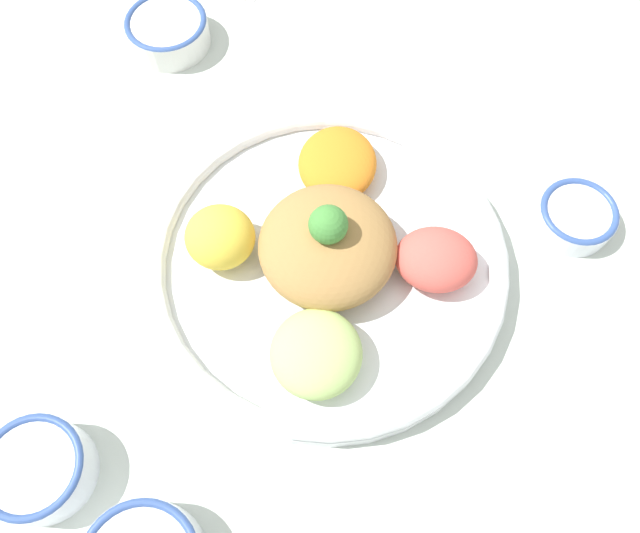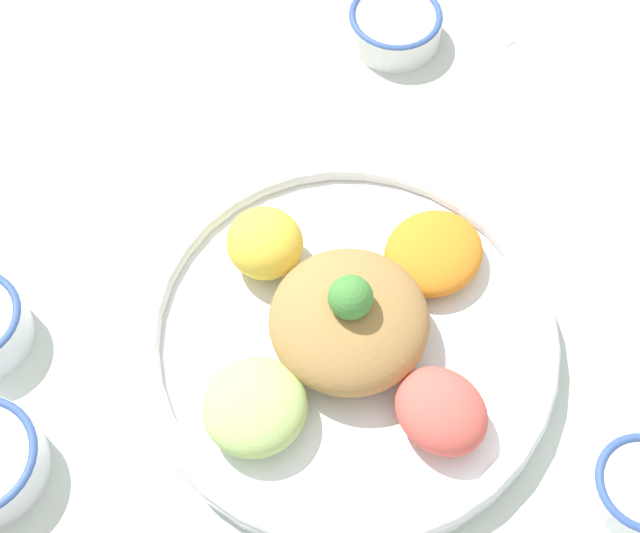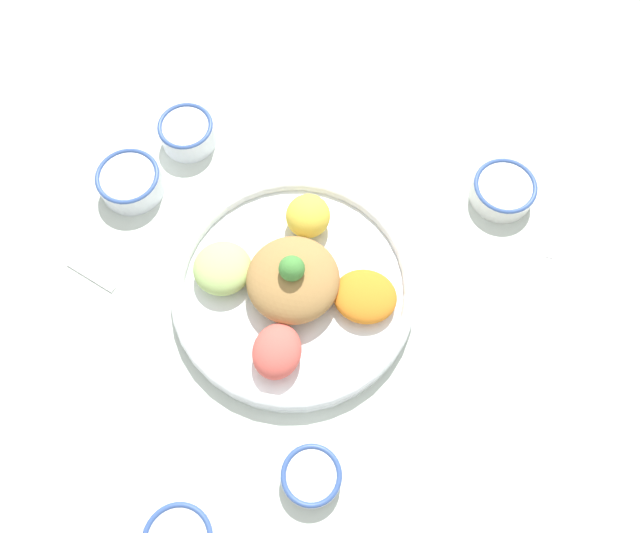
% 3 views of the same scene
% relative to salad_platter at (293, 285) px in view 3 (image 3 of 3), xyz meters
% --- Properties ---
extents(ground_plane, '(2.40, 2.40, 0.00)m').
position_rel_salad_platter_xyz_m(ground_plane, '(-0.03, -0.04, -0.03)').
color(ground_plane, silver).
extents(salad_platter, '(0.37, 0.37, 0.11)m').
position_rel_salad_platter_xyz_m(salad_platter, '(0.00, 0.00, 0.00)').
color(salad_platter, white).
rests_on(salad_platter, ground_plane).
extents(sauce_bowl_red, '(0.08, 0.08, 0.03)m').
position_rel_salad_platter_xyz_m(sauce_bowl_red, '(-0.25, -0.10, -0.01)').
color(sauce_bowl_red, white).
rests_on(sauce_bowl_red, ground_plane).
extents(rice_bowl_blue, '(0.10, 0.10, 0.04)m').
position_rel_salad_platter_xyz_m(rice_bowl_blue, '(0.25, -0.28, -0.01)').
color(rice_bowl_blue, white).
rests_on(rice_bowl_blue, ground_plane).
extents(rice_bowl_plain, '(0.10, 0.10, 0.04)m').
position_rel_salad_platter_xyz_m(rice_bowl_plain, '(0.10, 0.31, -0.00)').
color(rice_bowl_plain, white).
rests_on(rice_bowl_plain, ground_plane).
extents(sauce_bowl_far, '(0.09, 0.09, 0.05)m').
position_rel_salad_platter_xyz_m(sauce_bowl_far, '(0.21, 0.25, -0.00)').
color(sauce_bowl_far, white).
rests_on(sauce_bowl_far, ground_plane).
extents(serving_spoon_main, '(0.13, 0.04, 0.01)m').
position_rel_salad_platter_xyz_m(serving_spoon_main, '(0.17, -0.37, -0.02)').
color(serving_spoon_main, white).
rests_on(serving_spoon_main, ground_plane).
extents(serving_spoon_extra, '(0.06, 0.13, 0.01)m').
position_rel_salad_platter_xyz_m(serving_spoon_extra, '(-0.05, 0.35, -0.02)').
color(serving_spoon_extra, white).
rests_on(serving_spoon_extra, ground_plane).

